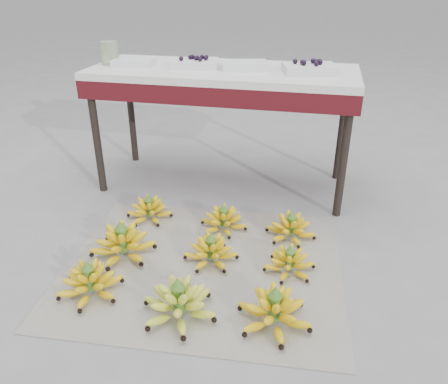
% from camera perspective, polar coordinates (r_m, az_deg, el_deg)
% --- Properties ---
extents(ground, '(60.00, 60.00, 0.00)m').
position_cam_1_polar(ground, '(2.01, -4.59, -10.52)').
color(ground, slate).
rests_on(ground, ground).
extents(newspaper_mat, '(1.32, 1.14, 0.01)m').
position_cam_1_polar(newspaper_mat, '(2.04, -2.71, -9.57)').
color(newspaper_mat, silver).
rests_on(newspaper_mat, ground).
extents(bunch_front_left, '(0.34, 0.34, 0.16)m').
position_cam_1_polar(bunch_front_left, '(1.93, -17.10, -11.21)').
color(bunch_front_left, yellow).
rests_on(bunch_front_left, newspaper_mat).
extents(bunch_front_center, '(0.38, 0.38, 0.18)m').
position_cam_1_polar(bunch_front_center, '(1.75, -5.91, -14.22)').
color(bunch_front_center, '#A0C038').
rests_on(bunch_front_center, newspaper_mat).
extents(bunch_front_right, '(0.36, 0.36, 0.18)m').
position_cam_1_polar(bunch_front_right, '(1.73, 6.59, -15.18)').
color(bunch_front_right, yellow).
rests_on(bunch_front_right, newspaper_mat).
extents(bunch_mid_left, '(0.40, 0.40, 0.18)m').
position_cam_1_polar(bunch_mid_left, '(2.13, -13.09, -6.54)').
color(bunch_mid_left, yellow).
rests_on(bunch_mid_left, newspaper_mat).
extents(bunch_mid_center, '(0.31, 0.31, 0.15)m').
position_cam_1_polar(bunch_mid_center, '(2.04, -1.72, -7.75)').
color(bunch_mid_center, yellow).
rests_on(bunch_mid_center, newspaper_mat).
extents(bunch_mid_right, '(0.26, 0.26, 0.14)m').
position_cam_1_polar(bunch_mid_right, '(2.00, 8.55, -9.07)').
color(bunch_mid_right, yellow).
rests_on(bunch_mid_right, newspaper_mat).
extents(bunch_back_left, '(0.29, 0.29, 0.15)m').
position_cam_1_polar(bunch_back_left, '(2.41, -9.73, -2.34)').
color(bunch_back_left, yellow).
rests_on(bunch_back_left, newspaper_mat).
extents(bunch_back_center, '(0.31, 0.31, 0.15)m').
position_cam_1_polar(bunch_back_center, '(2.28, -0.04, -3.72)').
color(bunch_back_center, yellow).
rests_on(bunch_back_center, newspaper_mat).
extents(bunch_back_right, '(0.29, 0.29, 0.15)m').
position_cam_1_polar(bunch_back_right, '(2.24, 8.70, -4.69)').
color(bunch_back_right, yellow).
rests_on(bunch_back_right, newspaper_mat).
extents(vendor_table, '(1.51, 0.60, 0.73)m').
position_cam_1_polar(vendor_table, '(2.58, -0.12, 14.06)').
color(vendor_table, black).
rests_on(vendor_table, ground).
extents(tray_far_left, '(0.25, 0.20, 0.04)m').
position_cam_1_polar(tray_far_left, '(2.69, -11.71, 16.27)').
color(tray_far_left, silver).
rests_on(tray_far_left, vendor_table).
extents(tray_left, '(0.30, 0.24, 0.07)m').
position_cam_1_polar(tray_left, '(2.59, -3.80, 16.45)').
color(tray_left, silver).
rests_on(tray_left, vendor_table).
extents(tray_right, '(0.29, 0.24, 0.04)m').
position_cam_1_polar(tray_right, '(2.54, 2.70, 16.19)').
color(tray_right, silver).
rests_on(tray_right, vendor_table).
extents(tray_far_right, '(0.32, 0.27, 0.07)m').
position_cam_1_polar(tray_far_right, '(2.48, 11.16, 15.57)').
color(tray_far_right, silver).
rests_on(tray_far_right, vendor_table).
extents(glass_jar, '(0.11, 0.11, 0.13)m').
position_cam_1_polar(glass_jar, '(2.76, -14.72, 17.18)').
color(glass_jar, beige).
rests_on(glass_jar, vendor_table).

